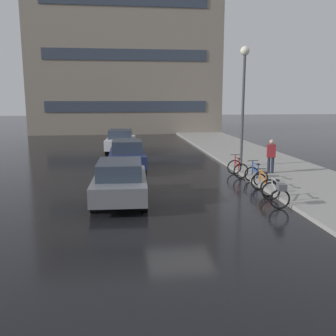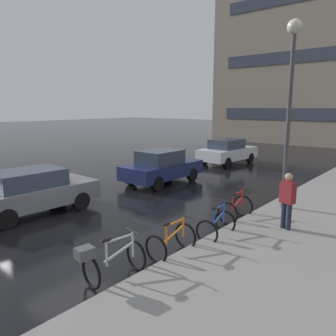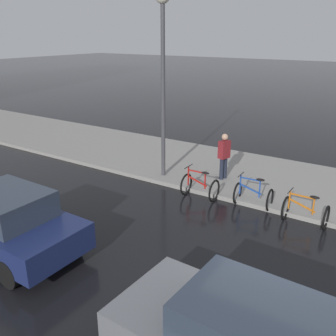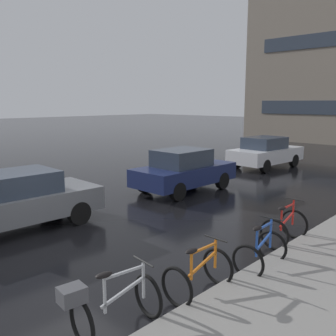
{
  "view_description": "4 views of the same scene",
  "coord_description": "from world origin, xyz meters",
  "px_view_note": "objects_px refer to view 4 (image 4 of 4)",
  "views": [
    {
      "loc": [
        -2.13,
        -13.44,
        3.74
      ],
      "look_at": [
        -0.25,
        1.71,
        0.87
      ],
      "focal_mm": 40.0,
      "sensor_mm": 36.0,
      "label": 1
    },
    {
      "loc": [
        8.22,
        -5.31,
        3.61
      ],
      "look_at": [
        1.27,
        2.89,
        1.58
      ],
      "focal_mm": 35.0,
      "sensor_mm": 36.0,
      "label": 2
    },
    {
      "loc": [
        -6.38,
        -1.41,
        5.01
      ],
      "look_at": [
        1.79,
        3.91,
        1.48
      ],
      "focal_mm": 40.0,
      "sensor_mm": 36.0,
      "label": 3
    },
    {
      "loc": [
        7.2,
        -4.26,
        3.31
      ],
      "look_at": [
        -0.26,
        3.58,
        1.39
      ],
      "focal_mm": 40.0,
      "sensor_mm": 36.0,
      "label": 4
    }
  ],
  "objects_px": {
    "car_navy": "(184,170)",
    "car_grey": "(17,200)",
    "bicycle_nearest": "(107,303)",
    "bicycle_farthest": "(284,227)",
    "bicycle_third": "(261,252)",
    "bicycle_second": "(199,274)",
    "car_white": "(266,152)"
  },
  "relations": [
    {
      "from": "bicycle_farthest",
      "to": "car_grey",
      "type": "distance_m",
      "value": 6.8
    },
    {
      "from": "bicycle_third",
      "to": "car_grey",
      "type": "xyz_separation_m",
      "value": [
        -5.93,
        -2.17,
        0.4
      ]
    },
    {
      "from": "bicycle_nearest",
      "to": "bicycle_third",
      "type": "height_order",
      "value": "bicycle_third"
    },
    {
      "from": "bicycle_nearest",
      "to": "bicycle_third",
      "type": "bearing_deg",
      "value": 81.63
    },
    {
      "from": "bicycle_second",
      "to": "bicycle_third",
      "type": "distance_m",
      "value": 1.63
    },
    {
      "from": "bicycle_second",
      "to": "car_grey",
      "type": "distance_m",
      "value": 5.7
    },
    {
      "from": "car_grey",
      "to": "bicycle_second",
      "type": "bearing_deg",
      "value": 5.73
    },
    {
      "from": "bicycle_second",
      "to": "car_grey",
      "type": "xyz_separation_m",
      "value": [
        -5.66,
        -0.57,
        0.4
      ]
    },
    {
      "from": "car_grey",
      "to": "car_navy",
      "type": "xyz_separation_m",
      "value": [
        0.36,
        6.22,
        0.01
      ]
    },
    {
      "from": "bicycle_nearest",
      "to": "bicycle_second",
      "type": "relative_size",
      "value": 1.28
    },
    {
      "from": "car_navy",
      "to": "car_grey",
      "type": "bearing_deg",
      "value": -93.35
    },
    {
      "from": "bicycle_farthest",
      "to": "bicycle_third",
      "type": "bearing_deg",
      "value": -79.04
    },
    {
      "from": "car_navy",
      "to": "bicycle_second",
      "type": "bearing_deg",
      "value": -46.88
    },
    {
      "from": "bicycle_nearest",
      "to": "car_grey",
      "type": "xyz_separation_m",
      "value": [
        -5.43,
        1.22,
        0.29
      ]
    },
    {
      "from": "bicycle_nearest",
      "to": "car_navy",
      "type": "height_order",
      "value": "car_navy"
    },
    {
      "from": "car_grey",
      "to": "bicycle_farthest",
      "type": "bearing_deg",
      "value": 34.34
    },
    {
      "from": "bicycle_nearest",
      "to": "bicycle_farthest",
      "type": "relative_size",
      "value": 1.38
    },
    {
      "from": "bicycle_third",
      "to": "bicycle_farthest",
      "type": "relative_size",
      "value": 1.03
    },
    {
      "from": "bicycle_farthest",
      "to": "car_navy",
      "type": "bearing_deg",
      "value": 155.52
    },
    {
      "from": "bicycle_third",
      "to": "car_grey",
      "type": "bearing_deg",
      "value": -159.89
    },
    {
      "from": "bicycle_farthest",
      "to": "car_navy",
      "type": "relative_size",
      "value": 0.26
    },
    {
      "from": "bicycle_farthest",
      "to": "car_grey",
      "type": "bearing_deg",
      "value": -145.66
    },
    {
      "from": "bicycle_second",
      "to": "car_navy",
      "type": "relative_size",
      "value": 0.28
    },
    {
      "from": "bicycle_farthest",
      "to": "car_navy",
      "type": "xyz_separation_m",
      "value": [
        -5.25,
        2.39,
        0.39
      ]
    },
    {
      "from": "car_grey",
      "to": "bicycle_third",
      "type": "bearing_deg",
      "value": 20.11
    },
    {
      "from": "bicycle_third",
      "to": "car_white",
      "type": "height_order",
      "value": "car_white"
    },
    {
      "from": "bicycle_second",
      "to": "bicycle_farthest",
      "type": "distance_m",
      "value": 3.26
    },
    {
      "from": "bicycle_nearest",
      "to": "car_white",
      "type": "xyz_separation_m",
      "value": [
        -5.42,
        14.15,
        0.29
      ]
    },
    {
      "from": "bicycle_farthest",
      "to": "car_grey",
      "type": "height_order",
      "value": "car_grey"
    },
    {
      "from": "bicycle_farthest",
      "to": "car_white",
      "type": "bearing_deg",
      "value": 121.57
    },
    {
      "from": "bicycle_second",
      "to": "car_navy",
      "type": "bearing_deg",
      "value": 133.12
    },
    {
      "from": "car_grey",
      "to": "car_navy",
      "type": "height_order",
      "value": "car_navy"
    }
  ]
}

